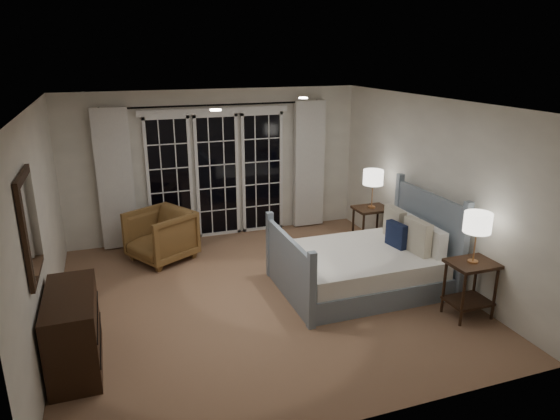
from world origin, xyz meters
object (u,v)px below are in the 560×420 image
object	(u,v)px
bed	(365,265)
nightstand_left	(470,280)
dresser	(73,331)
lamp_right	(373,178)
nightstand_right	(371,221)
lamp_left	(478,223)
armchair	(161,236)

from	to	relation	value
bed	nightstand_left	distance (m)	1.39
bed	nightstand_left	size ratio (longest dim) A/B	3.01
bed	dresser	world-z (taller)	bed
lamp_right	nightstand_right	bearing A→B (deg)	45.00
nightstand_left	nightstand_right	distance (m)	2.34
nightstand_right	lamp_left	size ratio (longest dim) A/B	1.13
lamp_left	nightstand_right	bearing A→B (deg)	90.96
bed	lamp_right	size ratio (longest dim) A/B	3.46
nightstand_right	armchair	xyz separation A→B (m)	(-3.26, 0.65, -0.07)
bed	armchair	distance (m)	3.11
lamp_left	armchair	world-z (taller)	lamp_left
bed	nightstand_right	distance (m)	1.43
nightstand_left	armchair	bearing A→B (deg)	137.84
bed	dresser	xyz separation A→B (m)	(-3.65, -0.64, 0.09)
nightstand_left	nightstand_right	xyz separation A→B (m)	(-0.04, 2.34, -0.01)
nightstand_right	lamp_right	xyz separation A→B (m)	(-0.00, -0.00, 0.72)
nightstand_left	armchair	size ratio (longest dim) A/B	0.82
nightstand_right	lamp_left	distance (m)	2.45
nightstand_left	dresser	distance (m)	4.47
nightstand_left	dresser	xyz separation A→B (m)	(-4.45, 0.49, -0.07)
bed	armchair	xyz separation A→B (m)	(-2.50, 1.85, 0.07)
armchair	bed	bearing A→B (deg)	23.38
bed	dresser	bearing A→B (deg)	-170.06
nightstand_left	lamp_right	world-z (taller)	lamp_right
bed	dresser	size ratio (longest dim) A/B	1.87
lamp_left	lamp_right	size ratio (longest dim) A/B	1.00
nightstand_left	armchair	xyz separation A→B (m)	(-3.30, 2.98, -0.08)
bed	lamp_left	xyz separation A→B (m)	(0.80, -1.13, 0.88)
nightstand_left	dresser	world-z (taller)	dresser
bed	lamp_right	bearing A→B (deg)	57.81
nightstand_left	lamp_left	xyz separation A→B (m)	(0.00, 0.00, 0.73)
lamp_left	lamp_right	bearing A→B (deg)	90.96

